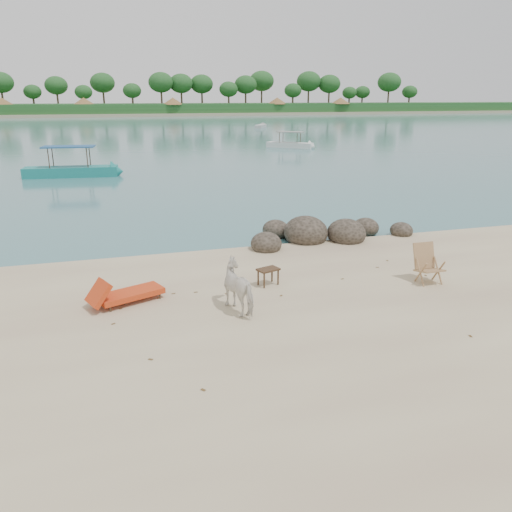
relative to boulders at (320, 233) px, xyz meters
The scene contains 12 objects.
water 83.81m from the boulders, 92.12° to the left, with size 400.00×400.00×0.00m, color #3B7277.
far_shore 163.78m from the boulders, 91.08° to the left, with size 420.00×90.00×1.40m, color tan.
far_scenery 130.52m from the boulders, 91.35° to the left, with size 420.00×18.00×9.50m.
boulders is the anchor object (origin of this frame).
cow 6.85m from the boulders, 128.95° to the right, with size 0.64×1.41×1.19m, color white.
side_table 5.05m from the boulders, 129.15° to the right, with size 0.58×0.37×0.47m, color #332414, non-canonical shape.
lounge_chair 7.96m from the boulders, 149.27° to the right, with size 2.01×0.70×0.60m, color #CC4018, non-canonical shape.
deck_chair 5.12m from the boulders, 77.49° to the right, with size 0.68×0.75×1.06m, color #A58052, non-canonical shape.
boat_near 20.92m from the boulders, 117.29° to the left, with size 6.52×1.47×3.17m, color #177975, non-canonical shape.
boat_mid 34.49m from the boulders, 72.02° to the left, with size 5.34×1.20×2.61m, color silver, non-canonical shape.
boat_far 68.57m from the boulders, 75.21° to the left, with size 5.06×1.14×0.59m, color #B2B3AF, non-canonical shape.
dead_leaves 6.02m from the boulders, 123.70° to the right, with size 8.81×5.67×0.00m.
Camera 1 is at (-3.93, -9.79, 4.93)m, focal length 35.00 mm.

